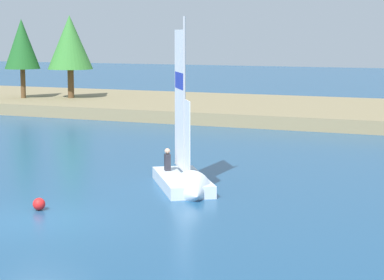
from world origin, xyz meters
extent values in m
plane|color=navy|center=(0.00, 0.00, 0.00)|extent=(200.00, 200.00, 0.00)
cube|color=#897A56|center=(0.00, 28.90, 0.37)|extent=(80.00, 13.88, 0.75)
cylinder|color=brown|center=(-19.65, 26.15, 1.78)|extent=(0.34, 0.34, 2.07)
cone|color=#1E5B23|center=(-19.65, 26.15, 4.56)|extent=(2.48, 2.48, 3.49)
cylinder|color=brown|center=(-16.57, 27.53, 1.77)|extent=(0.44, 0.44, 2.04)
cone|color=#387F33|center=(-16.57, 27.53, 4.67)|extent=(3.18, 3.18, 3.77)
cube|color=silver|center=(1.94, 5.76, 0.20)|extent=(3.49, 4.09, 0.41)
cone|color=silver|center=(3.07, 4.14, 0.20)|extent=(1.67, 1.58, 1.34)
cylinder|color=#B7B7BC|center=(2.17, 5.43, 3.11)|extent=(0.08, 0.08, 5.41)
cube|color=white|center=(1.67, 6.14, 3.02)|extent=(1.02, 1.44, 4.73)
cube|color=#1E33B2|center=(1.67, 6.14, 3.65)|extent=(0.93, 1.30, 0.57)
cube|color=white|center=(2.46, 5.01, 1.85)|extent=(0.50, 0.69, 2.48)
cylinder|color=#B7B7BC|center=(1.67, 6.14, 0.63)|extent=(1.05, 1.46, 0.06)
cube|color=#26262D|center=(1.02, 6.49, 0.70)|extent=(0.32, 0.34, 0.59)
sphere|color=tan|center=(1.02, 6.49, 1.11)|extent=(0.20, 0.20, 0.20)
cube|color=#338CCC|center=(1.61, 6.80, 0.65)|extent=(0.32, 0.34, 0.48)
sphere|color=tan|center=(1.61, 6.80, 1.00)|extent=(0.20, 0.20, 0.20)
sphere|color=red|center=(-0.64, 1.03, 0.19)|extent=(0.38, 0.38, 0.38)
camera|label=1|loc=(12.23, -16.97, 5.24)|focal=69.21mm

